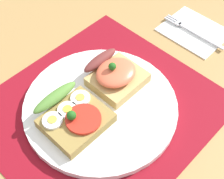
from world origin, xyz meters
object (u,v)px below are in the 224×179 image
sandwich_egg_tomato (72,116)px  sandwich_salmon (115,75)px  fork (192,31)px  napkin (194,30)px  plate (100,106)px

sandwich_egg_tomato → sandwich_salmon: (11.28, 0.84, 0.53)cm
sandwich_egg_tomato → fork: size_ratio=0.70×
sandwich_egg_tomato → sandwich_salmon: 11.33cm
sandwich_egg_tomato → fork: 34.10cm
napkin → fork: size_ratio=0.88×
sandwich_egg_tomato → napkin: sandwich_egg_tomato is taller
plate → napkin: 29.20cm
fork → napkin: bearing=-2.4°
napkin → fork: fork is taller
sandwich_salmon → napkin: (23.59, -1.61, -3.27)cm
plate → sandwich_salmon: 6.42cm
plate → sandwich_egg_tomato: size_ratio=2.62×
plate → sandwich_salmon: bearing=17.1°
plate → sandwich_egg_tomato: bearing=171.1°
plate → napkin: size_ratio=2.06×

